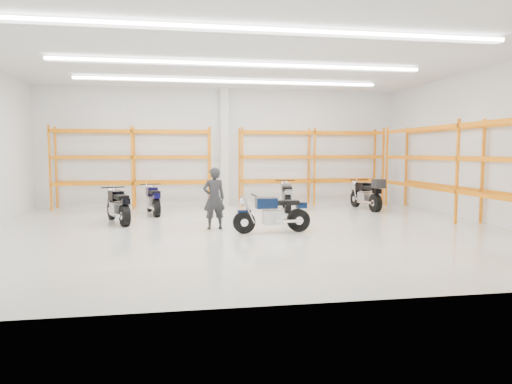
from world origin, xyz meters
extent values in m
plane|color=beige|center=(0.00, 0.00, 0.00)|extent=(14.00, 14.00, 0.00)
cube|color=white|center=(0.00, 6.00, 2.25)|extent=(14.00, 0.02, 4.50)
cube|color=white|center=(0.00, -6.00, 2.25)|extent=(14.00, 0.02, 4.50)
cube|color=white|center=(7.00, 0.00, 2.25)|extent=(0.02, 12.00, 4.50)
cube|color=white|center=(0.00, 0.00, 4.50)|extent=(14.00, 12.00, 0.02)
cube|color=white|center=(0.00, -3.00, 4.40)|extent=(10.00, 0.22, 0.10)
cube|color=white|center=(0.00, 0.50, 4.40)|extent=(10.00, 0.22, 0.10)
cube|color=white|center=(0.00, 3.50, 4.40)|extent=(10.00, 0.22, 0.10)
cylinder|color=black|center=(-0.12, -0.53, 0.29)|extent=(0.58, 0.14, 0.57)
cylinder|color=black|center=(1.31, -0.47, 0.30)|extent=(0.60, 0.19, 0.59)
cylinder|color=silver|center=(-0.12, -0.53, 0.29)|extent=(0.20, 0.14, 0.19)
cylinder|color=silver|center=(1.31, -0.47, 0.30)|extent=(0.22, 0.20, 0.21)
cube|color=#081633|center=(-0.12, -0.53, 0.57)|extent=(0.35, 0.16, 0.06)
cube|color=#B7B7BC|center=(0.63, -0.50, 0.40)|extent=(0.51, 0.36, 0.36)
cube|color=#A5A5AA|center=(0.99, -0.48, 0.31)|extent=(0.67, 0.14, 0.08)
cube|color=#081633|center=(0.45, -0.51, 0.76)|extent=(0.55, 0.34, 0.27)
cube|color=black|center=(0.99, -0.48, 0.76)|extent=(0.64, 0.31, 0.11)
cube|color=#081633|center=(1.39, -0.47, 0.69)|extent=(0.26, 0.22, 0.15)
cylinder|color=black|center=(0.13, -0.52, 0.97)|extent=(0.06, 0.67, 0.03)
sphere|color=silver|center=(-0.16, -0.53, 0.82)|extent=(0.18, 0.18, 0.18)
cylinder|color=silver|center=(1.03, -0.64, 0.31)|extent=(0.72, 0.11, 0.09)
cylinder|color=black|center=(-3.79, 2.47, 0.30)|extent=(0.33, 0.60, 0.59)
cylinder|color=black|center=(-3.23, 1.09, 0.31)|extent=(0.40, 0.64, 0.61)
cylinder|color=silver|center=(-3.79, 2.47, 0.30)|extent=(0.20, 0.24, 0.20)
cylinder|color=silver|center=(-3.23, 1.09, 0.31)|extent=(0.27, 0.28, 0.22)
cube|color=black|center=(-3.79, 2.47, 0.59)|extent=(0.27, 0.39, 0.06)
cube|color=#B7B7BC|center=(-3.50, 1.76, 0.42)|extent=(0.52, 0.61, 0.38)
cube|color=#A5A5AA|center=(-3.36, 1.41, 0.32)|extent=(0.37, 0.69, 0.08)
cube|color=black|center=(-3.56, 1.92, 0.79)|extent=(0.52, 0.64, 0.28)
cube|color=black|center=(-3.36, 1.41, 0.79)|extent=(0.52, 0.72, 0.12)
cube|color=black|center=(-3.20, 1.02, 0.71)|extent=(0.30, 0.32, 0.16)
cylinder|color=black|center=(-3.69, 2.23, 1.01)|extent=(0.66, 0.29, 0.04)
sphere|color=silver|center=(-3.80, 2.51, 0.85)|extent=(0.19, 0.19, 0.19)
cylinder|color=silver|center=(-3.49, 1.31, 0.32)|extent=(0.36, 0.72, 0.09)
cylinder|color=black|center=(-2.77, 4.24, 0.29)|extent=(0.24, 0.58, 0.57)
cylinder|color=black|center=(-2.46, 2.85, 0.30)|extent=(0.30, 0.61, 0.59)
cylinder|color=silver|center=(-2.77, 4.24, 0.29)|extent=(0.17, 0.22, 0.19)
cylinder|color=silver|center=(-2.46, 2.85, 0.30)|extent=(0.23, 0.25, 0.21)
cube|color=#0A0837|center=(-2.77, 4.24, 0.57)|extent=(0.22, 0.37, 0.06)
cube|color=#B7B7BC|center=(-2.61, 3.52, 0.40)|extent=(0.44, 0.56, 0.36)
cube|color=#A5A5AA|center=(-2.53, 3.16, 0.30)|extent=(0.26, 0.68, 0.08)
cube|color=#0A0837|center=(-2.65, 3.68, 0.76)|extent=(0.43, 0.59, 0.27)
cube|color=black|center=(-2.53, 3.16, 0.76)|extent=(0.42, 0.68, 0.11)
cube|color=#0A0837|center=(-2.44, 2.77, 0.69)|extent=(0.26, 0.29, 0.15)
cylinder|color=black|center=(-2.72, 4.00, 0.97)|extent=(0.66, 0.18, 0.03)
sphere|color=silver|center=(-2.78, 4.28, 0.82)|extent=(0.18, 0.18, 0.18)
cylinder|color=silver|center=(-2.67, 3.09, 0.30)|extent=(0.24, 0.72, 0.09)
cylinder|color=black|center=(2.11, 4.59, 0.30)|extent=(0.21, 0.62, 0.61)
cylinder|color=black|center=(1.88, 3.09, 0.31)|extent=(0.27, 0.65, 0.63)
cylinder|color=silver|center=(2.11, 4.59, 0.30)|extent=(0.17, 0.22, 0.20)
cylinder|color=silver|center=(1.88, 3.09, 0.31)|extent=(0.23, 0.25, 0.22)
cube|color=gray|center=(2.11, 4.59, 0.61)|extent=(0.21, 0.38, 0.06)
cube|color=#B7B7BC|center=(1.99, 3.81, 0.42)|extent=(0.44, 0.58, 0.38)
cube|color=#A5A5AA|center=(1.94, 3.43, 0.32)|extent=(0.23, 0.72, 0.08)
cube|color=gray|center=(2.02, 3.99, 0.81)|extent=(0.43, 0.61, 0.28)
cube|color=black|center=(1.94, 3.43, 0.81)|extent=(0.40, 0.71, 0.12)
cube|color=gray|center=(1.87, 3.01, 0.73)|extent=(0.26, 0.29, 0.16)
cylinder|color=black|center=(2.07, 4.33, 1.03)|extent=(0.71, 0.14, 0.04)
sphere|color=silver|center=(2.12, 4.63, 0.87)|extent=(0.19, 0.19, 0.19)
cylinder|color=silver|center=(1.77, 3.42, 0.32)|extent=(0.20, 0.76, 0.09)
cylinder|color=black|center=(4.78, 4.35, 0.31)|extent=(0.17, 0.62, 0.61)
cylinder|color=black|center=(4.90, 2.83, 0.32)|extent=(0.23, 0.64, 0.63)
cylinder|color=silver|center=(4.78, 4.35, 0.31)|extent=(0.16, 0.21, 0.20)
cylinder|color=silver|center=(4.90, 2.83, 0.32)|extent=(0.22, 0.24, 0.22)
cube|color=black|center=(4.78, 4.35, 0.61)|extent=(0.18, 0.38, 0.06)
cube|color=#B7B7BC|center=(4.85, 3.56, 0.43)|extent=(0.41, 0.56, 0.39)
cube|color=#A5A5AA|center=(4.88, 3.17, 0.33)|extent=(0.18, 0.72, 0.08)
cube|color=black|center=(4.83, 3.74, 0.82)|extent=(0.39, 0.60, 0.29)
cube|color=black|center=(4.88, 3.17, 0.82)|extent=(0.36, 0.69, 0.12)
cube|color=black|center=(4.91, 2.75, 0.73)|extent=(0.24, 0.28, 0.16)
cylinder|color=black|center=(4.81, 4.09, 1.04)|extent=(0.71, 0.09, 0.04)
sphere|color=silver|center=(4.78, 4.39, 0.88)|extent=(0.19, 0.19, 0.19)
cylinder|color=silver|center=(4.72, 3.12, 0.33)|extent=(0.15, 0.77, 0.09)
cube|color=black|center=(4.92, 2.62, 1.00)|extent=(0.38, 0.41, 0.31)
imported|color=#222325|center=(-0.82, 0.28, 0.83)|extent=(0.66, 0.49, 1.65)
cube|color=white|center=(0.00, 5.82, 2.25)|extent=(0.32, 0.32, 4.50)
cube|color=#EB6A00|center=(-6.20, 5.88, 1.50)|extent=(0.07, 0.07, 3.00)
cube|color=#EB6A00|center=(-6.20, 5.08, 1.50)|extent=(0.07, 0.07, 3.00)
cube|color=#EB6A00|center=(-3.40, 5.88, 1.50)|extent=(0.07, 0.07, 3.00)
cube|color=#EB6A00|center=(-3.40, 5.08, 1.50)|extent=(0.07, 0.07, 3.00)
cube|color=#EB6A00|center=(-0.60, 5.88, 1.50)|extent=(0.07, 0.07, 3.00)
cube|color=#EB6A00|center=(-0.60, 5.08, 1.50)|extent=(0.07, 0.07, 3.00)
cube|color=#EB6A00|center=(-3.40, 5.88, 0.94)|extent=(5.60, 0.07, 0.12)
cube|color=#EB6A00|center=(-3.40, 5.08, 0.94)|extent=(5.60, 0.07, 0.12)
cube|color=#EB6A00|center=(-3.40, 5.88, 1.88)|extent=(5.60, 0.07, 0.12)
cube|color=#EB6A00|center=(-3.40, 5.08, 1.88)|extent=(5.60, 0.07, 0.12)
cube|color=#EB6A00|center=(-3.40, 5.88, 2.81)|extent=(5.60, 0.07, 0.12)
cube|color=#EB6A00|center=(-3.40, 5.08, 2.81)|extent=(5.60, 0.07, 0.12)
cube|color=#EB6A00|center=(0.60, 5.88, 1.50)|extent=(0.07, 0.07, 3.00)
cube|color=#EB6A00|center=(0.60, 5.08, 1.50)|extent=(0.07, 0.07, 3.00)
cube|color=#EB6A00|center=(3.40, 5.88, 1.50)|extent=(0.07, 0.07, 3.00)
cube|color=#EB6A00|center=(3.40, 5.08, 1.50)|extent=(0.07, 0.07, 3.00)
cube|color=#EB6A00|center=(6.20, 5.88, 1.50)|extent=(0.07, 0.07, 3.00)
cube|color=#EB6A00|center=(6.20, 5.08, 1.50)|extent=(0.07, 0.07, 3.00)
cube|color=#EB6A00|center=(3.40, 5.88, 0.94)|extent=(5.60, 0.07, 0.12)
cube|color=#EB6A00|center=(3.40, 5.08, 0.94)|extent=(5.60, 0.07, 0.12)
cube|color=#EB6A00|center=(3.40, 5.88, 1.88)|extent=(5.60, 0.07, 0.12)
cube|color=#EB6A00|center=(3.40, 5.08, 1.88)|extent=(5.60, 0.07, 0.12)
cube|color=#EB6A00|center=(3.40, 5.88, 2.81)|extent=(5.60, 0.07, 0.12)
cube|color=#EB6A00|center=(3.40, 5.08, 2.81)|extent=(5.60, 0.07, 0.12)
cube|color=#EB6A00|center=(6.88, 0.00, 1.50)|extent=(0.07, 0.07, 3.00)
cube|color=#EB6A00|center=(6.08, 0.00, 1.50)|extent=(0.07, 0.07, 3.00)
cube|color=#EB6A00|center=(6.88, 4.50, 1.50)|extent=(0.07, 0.07, 3.00)
cube|color=#EB6A00|center=(6.08, 4.50, 1.50)|extent=(0.07, 0.07, 3.00)
cube|color=#EB6A00|center=(6.88, 0.00, 0.94)|extent=(0.07, 9.00, 0.12)
cube|color=#EB6A00|center=(6.08, 0.00, 0.94)|extent=(0.07, 9.00, 0.12)
cube|color=#EB6A00|center=(6.88, 0.00, 1.88)|extent=(0.07, 9.00, 0.12)
cube|color=#EB6A00|center=(6.08, 0.00, 1.88)|extent=(0.07, 9.00, 0.12)
cube|color=#EB6A00|center=(6.88, 0.00, 2.81)|extent=(0.07, 9.00, 0.12)
cube|color=#EB6A00|center=(6.08, 0.00, 2.81)|extent=(0.07, 9.00, 0.12)
camera|label=1|loc=(-1.69, -11.85, 2.06)|focal=32.00mm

